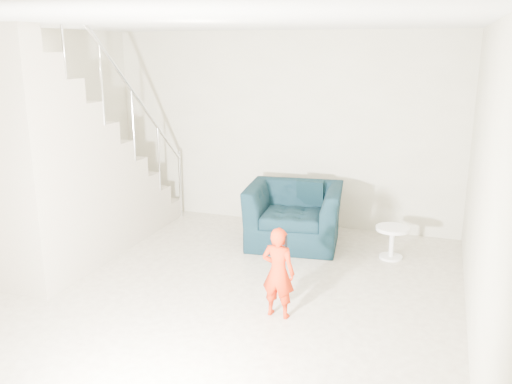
% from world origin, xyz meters
% --- Properties ---
extents(floor, '(5.50, 5.50, 0.00)m').
position_xyz_m(floor, '(0.00, 0.00, 0.00)').
color(floor, gray).
rests_on(floor, ground).
extents(ceiling, '(5.50, 5.50, 0.00)m').
position_xyz_m(ceiling, '(0.00, 0.00, 2.70)').
color(ceiling, silver).
rests_on(ceiling, back_wall).
extents(back_wall, '(5.00, 0.00, 5.00)m').
position_xyz_m(back_wall, '(0.00, 2.75, 1.35)').
color(back_wall, '#B0A98F').
rests_on(back_wall, floor).
extents(right_wall, '(0.00, 5.50, 5.50)m').
position_xyz_m(right_wall, '(2.50, 0.00, 1.35)').
color(right_wall, '#B0A98F').
rests_on(right_wall, floor).
extents(armchair, '(1.30, 1.17, 0.77)m').
position_xyz_m(armchair, '(0.42, 1.92, 0.39)').
color(armchair, black).
rests_on(armchair, floor).
extents(toddler, '(0.34, 0.24, 0.88)m').
position_xyz_m(toddler, '(0.80, -0.04, 0.44)').
color(toddler, '#AF1C05').
rests_on(toddler, floor).
extents(side_table, '(0.40, 0.40, 0.40)m').
position_xyz_m(side_table, '(1.67, 1.80, 0.27)').
color(side_table, silver).
rests_on(side_table, floor).
extents(staircase, '(1.02, 3.03, 3.62)m').
position_xyz_m(staircase, '(-2.00, 0.55, 0.95)').
color(staircase, '#ADA089').
rests_on(staircase, floor).
extents(cushion, '(0.36, 0.17, 0.35)m').
position_xyz_m(cushion, '(0.56, 2.24, 0.62)').
color(cushion, black).
rests_on(cushion, armchair).
extents(throw, '(0.04, 0.44, 0.49)m').
position_xyz_m(throw, '(-0.08, 1.92, 0.48)').
color(throw, black).
rests_on(throw, armchair).
extents(phone, '(0.04, 0.05, 0.10)m').
position_xyz_m(phone, '(0.88, -0.07, 0.77)').
color(phone, black).
rests_on(phone, toddler).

